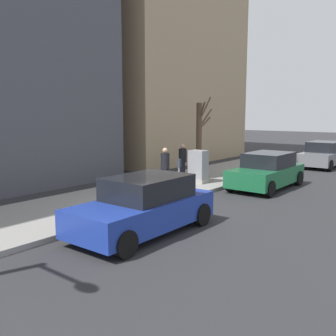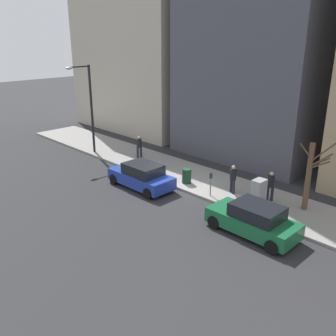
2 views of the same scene
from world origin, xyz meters
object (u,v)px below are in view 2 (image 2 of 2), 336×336
Objects in this scene: pedestrian_midblock at (233,178)px; pedestrian_far_corner at (139,146)px; utility_box at (258,193)px; trash_bin at (187,176)px; streetlamp at (88,102)px; parked_car_blue at (142,176)px; office_tower_right at (164,40)px; parking_meter at (211,182)px; pedestrian_near_meter at (271,184)px; parked_car_green at (254,220)px; bare_tree at (310,175)px.

pedestrian_midblock is 8.57m from pedestrian_far_corner.
utility_box is 4.80m from trash_bin.
streetlamp is 3.92× the size of pedestrian_far_corner.
streetlamp is at bearing -28.66° from pedestrian_far_corner.
trash_bin is (0.62, -9.36, -3.42)m from streetlamp.
parked_car_blue is 19.22m from office_tower_right.
pedestrian_far_corner is (1.53, 7.92, 0.11)m from parking_meter.
pedestrian_near_meter is at bearing -74.61° from trash_bin.
parked_car_blue is 6.92m from utility_box.
parked_car_green and parked_car_blue have the same top height.
pedestrian_midblock is at bearing -75.63° from trash_bin.
parked_car_green reaches higher than parking_meter.
trash_bin is at bearing 70.70° from parked_car_green.
bare_tree reaches higher than parking_meter.
trash_bin is 0.54× the size of pedestrian_far_corner.
pedestrian_near_meter is at bearing -117.81° from office_tower_right.
trash_bin is at bearing 34.62° from pedestrian_midblock.
parked_car_blue is at bearing 87.57° from pedestrian_far_corner.
pedestrian_far_corner is (-0.62, 12.49, -0.98)m from bare_tree.
parked_car_blue is at bearing 114.78° from bare_tree.
bare_tree reaches higher than pedestrian_far_corner.
utility_box reaches higher than parking_meter.
trash_bin is (2.19, -1.64, -0.14)m from parked_car_blue.
streetlamp is at bearing 94.12° from utility_box.
bare_tree is at bearing -75.96° from trash_bin.
parked_car_green is at bearing -113.71° from parking_meter.
utility_box is at bearing 28.77° from parked_car_green.
parking_meter is 8.07m from pedestrian_far_corner.
parking_meter is at bearing -66.40° from parked_car_blue.
bare_tree is 4.32× the size of trash_bin.
bare_tree is 4.17m from pedestrian_midblock.
pedestrian_midblock is at bearing -83.69° from streetlamp.
pedestrian_midblock reaches higher than parked_car_blue.
parking_meter is (1.74, 3.96, 0.24)m from parked_car_green.
bare_tree is 23.11m from office_tower_right.
pedestrian_midblock is 20.55m from office_tower_right.
office_tower_right is (9.33, 20.25, 6.08)m from bare_tree.
pedestrian_midblock is (-0.62, 2.04, 0.00)m from pedestrian_near_meter.
office_tower_right is at bearing 65.26° from bare_tree.
parked_car_blue is 1.09× the size of bare_tree.
parked_car_blue is at bearing -101.53° from streetlamp.
pedestrian_near_meter reaches higher than utility_box.
pedestrian_far_corner is at bearing 79.25° from trash_bin.
trash_bin is at bearing -86.23° from streetlamp.
streetlamp is 3.92× the size of pedestrian_near_meter.
utility_box is at bearing -71.55° from parking_meter.
streetlamp is (1.57, 15.55, 3.28)m from parked_car_green.
parking_meter is at bearing 12.94° from pedestrian_near_meter.
office_tower_right reaches higher than parked_car_green.
pedestrian_midblock is 1.00× the size of pedestrian_far_corner.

